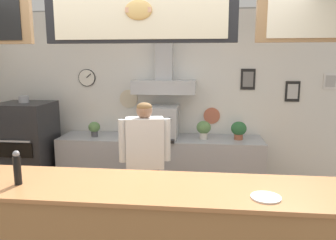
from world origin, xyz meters
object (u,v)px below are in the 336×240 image
potted_thyme (130,130)px  potted_basil (94,128)px  potted_rosemary (239,129)px  condiment_plate (266,197)px  potted_sage (204,129)px  pizza_oven (28,151)px  shop_worker (145,168)px  espresso_machine (162,122)px  pepper_grinder (17,168)px

potted_thyme → potted_basil: (-0.54, -0.01, 0.02)m
potted_rosemary → potted_basil: bearing=-179.0°
condiment_plate → potted_rosemary: bearing=88.4°
potted_thyme → potted_sage: potted_sage is taller
potted_thyme → potted_basil: bearing=-178.6°
pizza_oven → potted_sage: 2.59m
shop_worker → espresso_machine: (0.04, 1.16, 0.30)m
shop_worker → pepper_grinder: bearing=45.4°
shop_worker → potted_basil: (-0.97, 1.15, 0.20)m
pizza_oven → potted_sage: size_ratio=5.88×
potted_sage → potted_rosemary: bearing=3.2°
pizza_oven → condiment_plate: size_ratio=7.41×
potted_thyme → potted_basil: 0.54m
shop_worker → condiment_plate: size_ratio=7.63×
condiment_plate → espresso_machine: bearing=113.1°
pizza_oven → pepper_grinder: pizza_oven is taller
potted_basil → pepper_grinder: (0.20, -2.35, 0.17)m
potted_basil → pepper_grinder: size_ratio=0.82×
potted_basil → potted_sage: bearing=0.3°
potted_rosemary → condiment_plate: bearing=-91.6°
pizza_oven → shop_worker: bearing=-26.3°
potted_rosemary → potted_basil: potted_rosemary is taller
potted_basil → condiment_plate: potted_basil is taller
potted_thyme → pepper_grinder: pepper_grinder is taller
pizza_oven → potted_sage: bearing=4.7°
pizza_oven → potted_sage: (2.56, 0.21, 0.35)m
potted_basil → pepper_grinder: pepper_grinder is taller
espresso_machine → potted_rosemary: (1.10, 0.02, -0.08)m
shop_worker → pepper_grinder: (-0.76, -1.19, 0.37)m
potted_sage → potted_basil: bearing=-179.7°
shop_worker → potted_sage: size_ratio=6.06×
potted_basil → pepper_grinder: 2.36m
potted_thyme → pepper_grinder: bearing=-98.1°
espresso_machine → pizza_oven: bearing=-173.7°
pepper_grinder → shop_worker: bearing=57.4°
potted_thyme → potted_rosemary: (1.57, 0.02, 0.04)m
espresso_machine → condiment_plate: bearing=-66.9°
condiment_plate → pepper_grinder: (-1.83, 0.06, 0.12)m
pizza_oven → espresso_machine: pizza_oven is taller
pizza_oven → potted_rosemary: (3.06, 0.24, 0.35)m
potted_sage → pepper_grinder: size_ratio=0.98×
shop_worker → pepper_grinder: size_ratio=5.96×
shop_worker → pizza_oven: bearing=-38.2°
potted_sage → condiment_plate: (0.43, -2.41, 0.02)m
pizza_oven → potted_basil: (0.95, 0.20, 0.33)m
potted_thyme → condiment_plate: bearing=-58.2°
shop_worker → pepper_grinder: 1.47m
condiment_plate → potted_sage: bearing=100.0°
potted_sage → condiment_plate: size_ratio=1.26×
potted_basil → condiment_plate: size_ratio=1.05×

